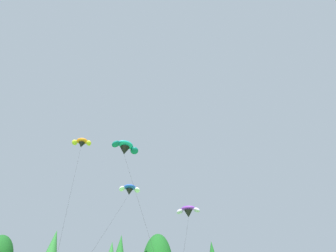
{
  "coord_description": "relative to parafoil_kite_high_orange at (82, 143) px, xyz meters",
  "views": [
    {
      "loc": [
        -5.44,
        8.53,
        2.34
      ],
      "look_at": [
        2.14,
        24.26,
        15.21
      ],
      "focal_mm": 26.07,
      "sensor_mm": 36.0,
      "label": 1
    }
  ],
  "objects": [
    {
      "name": "parafoil_kite_low_teal",
      "position": [
        4.58,
        -11.98,
        -6.29
      ],
      "size": [
        4.81,
        8.42,
        17.71
      ],
      "color": "teal"
    },
    {
      "name": "parafoil_kite_far_blue_white",
      "position": [
        9.13,
        -0.27,
        -6.81
      ],
      "size": [
        11.75,
        20.59,
        17.55
      ],
      "color": "blue"
    },
    {
      "name": "parafoil_kite_mid_purple",
      "position": [
        14.16,
        -10.62,
        -12.58
      ],
      "size": [
        8.11,
        10.23,
        11.23
      ],
      "color": "purple"
    },
    {
      "name": "parafoil_kite_high_orange",
      "position": [
        0.0,
        0.0,
        0.0
      ],
      "size": [
        3.39,
        20.94,
        24.45
      ],
      "color": "orange"
    }
  ]
}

